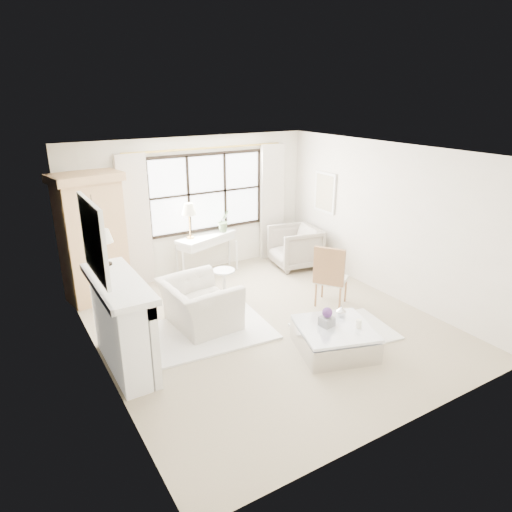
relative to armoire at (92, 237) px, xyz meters
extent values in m
plane|color=tan|center=(2.04, -2.39, -1.14)|extent=(5.50, 5.50, 0.00)
plane|color=white|center=(2.04, -2.39, 1.56)|extent=(5.50, 5.50, 0.00)
plane|color=white|center=(2.04, 0.36, 0.21)|extent=(5.00, 0.00, 5.00)
plane|color=silver|center=(2.04, -5.14, 0.21)|extent=(5.00, 0.00, 5.00)
plane|color=silver|center=(-0.46, -2.39, 0.21)|extent=(0.00, 5.50, 5.50)
plane|color=beige|center=(4.54, -2.39, 0.21)|extent=(0.00, 5.50, 5.50)
cube|color=white|center=(2.34, 0.34, 0.46)|extent=(2.40, 0.02, 1.50)
cylinder|color=#B7953F|center=(2.34, 0.28, 1.33)|extent=(3.30, 0.04, 0.04)
cube|color=beige|center=(0.84, 0.26, 0.10)|extent=(0.55, 0.10, 2.47)
cube|color=beige|center=(3.84, 0.26, 0.10)|extent=(0.55, 0.10, 2.47)
cube|color=white|center=(-0.25, -2.39, -0.55)|extent=(0.34, 1.50, 1.18)
cube|color=#ADADB4|center=(-0.08, -2.39, -0.61)|extent=(0.03, 1.22, 0.97)
cube|color=black|center=(-0.07, -2.39, -0.82)|extent=(0.06, 0.52, 0.50)
cube|color=white|center=(-0.21, -2.39, 0.08)|extent=(0.58, 1.66, 0.08)
cube|color=white|center=(-0.43, -2.39, 0.70)|extent=(0.05, 1.15, 0.95)
cube|color=silver|center=(-0.40, -2.39, 0.70)|extent=(0.02, 1.00, 0.80)
cube|color=silver|center=(4.51, -0.69, 0.41)|extent=(0.04, 0.62, 0.82)
cube|color=#C0B495|center=(4.49, -0.69, 0.41)|extent=(0.01, 0.52, 0.72)
cylinder|color=black|center=(-0.17, -1.79, 0.14)|extent=(0.12, 0.12, 0.03)
cylinder|color=black|center=(-0.17, -1.79, 0.30)|extent=(0.03, 0.03, 0.30)
cone|color=beige|center=(-0.17, -1.79, 0.54)|extent=(0.22, 0.22, 0.18)
cube|color=tan|center=(0.00, 0.00, -0.09)|extent=(1.09, 0.77, 2.10)
cube|color=tan|center=(0.00, 0.00, 1.03)|extent=(1.23, 0.89, 0.14)
cube|color=white|center=(2.19, 0.11, -0.46)|extent=(1.30, 0.82, 0.14)
cube|color=white|center=(2.19, 0.11, -0.37)|extent=(1.38, 0.88, 0.06)
cylinder|color=#BF8B42|center=(1.84, 0.10, -0.32)|extent=(0.14, 0.14, 0.03)
cylinder|color=#BF8B42|center=(1.84, 0.10, -0.08)|extent=(0.02, 0.02, 0.46)
cone|color=beige|center=(1.84, 0.10, 0.24)|extent=(0.28, 0.28, 0.22)
imported|color=#5B764E|center=(2.60, 0.13, -0.11)|extent=(0.27, 0.23, 0.46)
cylinder|color=silver|center=(1.96, -1.08, -1.12)|extent=(0.26, 0.26, 0.03)
cylinder|color=silver|center=(1.96, -1.08, -0.89)|extent=(0.06, 0.06, 0.44)
cylinder|color=white|center=(1.96, -1.08, -0.65)|extent=(0.40, 0.40, 0.03)
cube|color=white|center=(1.12, -2.15, -1.12)|extent=(2.00, 1.49, 0.03)
cube|color=white|center=(2.94, -3.21, -1.13)|extent=(1.57, 1.28, 0.03)
imported|color=beige|center=(1.12, -1.88, -0.77)|extent=(1.07, 1.21, 0.75)
imported|color=gray|center=(3.93, -0.51, -0.71)|extent=(1.08, 1.06, 0.85)
cube|color=beige|center=(3.39, -2.33, -0.68)|extent=(0.65, 0.66, 0.07)
cube|color=#92643D|center=(3.20, -2.46, -0.36)|extent=(0.31, 0.42, 0.60)
cube|color=silver|center=(2.45, -3.53, -0.98)|extent=(1.26, 1.26, 0.32)
cube|color=silver|center=(2.45, -3.53, -0.78)|extent=(1.26, 1.26, 0.04)
cube|color=slate|center=(2.37, -3.45, -0.69)|extent=(0.19, 0.19, 0.13)
sphere|color=#4F2968|center=(2.37, -3.45, -0.55)|extent=(0.15, 0.15, 0.15)
cylinder|color=white|center=(2.72, -3.72, -0.70)|extent=(0.08, 0.08, 0.12)
imported|color=silver|center=(2.74, -3.32, -0.68)|extent=(0.18, 0.18, 0.16)
camera|label=1|loc=(-1.43, -7.83, 2.37)|focal=32.00mm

